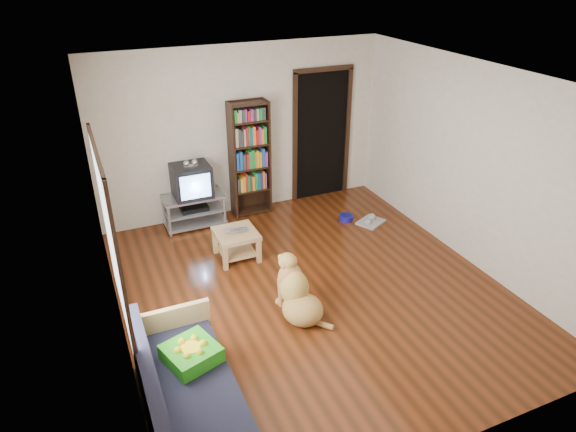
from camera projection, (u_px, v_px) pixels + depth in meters
name	position (u px, v px, depth m)	size (l,w,h in m)	color
ground	(312.00, 290.00, 6.38)	(5.00, 5.00, 0.00)	#5E2710
ceiling	(317.00, 79.00, 5.18)	(5.00, 5.00, 0.00)	white
wall_back	(242.00, 132.00, 7.82)	(4.50, 4.50, 0.00)	silver
wall_front	(465.00, 328.00, 3.74)	(4.50, 4.50, 0.00)	silver
wall_left	(107.00, 234.00, 4.98)	(5.00, 5.00, 0.00)	silver
wall_right	(472.00, 166.00, 6.58)	(5.00, 5.00, 0.00)	silver
green_cushion	(191.00, 353.00, 4.66)	(0.44, 0.44, 0.15)	green
laptop	(236.00, 232.00, 6.84)	(0.30, 0.19, 0.02)	silver
dog_bowl	(346.00, 217.00, 8.03)	(0.22, 0.22, 0.08)	navy
grey_rag	(371.00, 222.00, 7.94)	(0.40, 0.32, 0.03)	#A7A7A7
window	(111.00, 240.00, 4.49)	(0.03, 1.46, 1.70)	white
doorway	(322.00, 132.00, 8.36)	(1.03, 0.05, 2.19)	black
tv_stand	(194.00, 209.00, 7.77)	(0.90, 0.45, 0.50)	#99999E
crt_tv	(191.00, 180.00, 7.57)	(0.55, 0.52, 0.58)	black
bookshelf	(249.00, 153.00, 7.85)	(0.60, 0.30, 1.80)	black
sofa	(188.00, 401.00, 4.47)	(0.80, 1.80, 0.80)	tan
coffee_table	(236.00, 240.00, 6.93)	(0.55, 0.55, 0.40)	tan
dog	(297.00, 294.00, 5.84)	(0.52, 0.86, 0.73)	#BE8049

